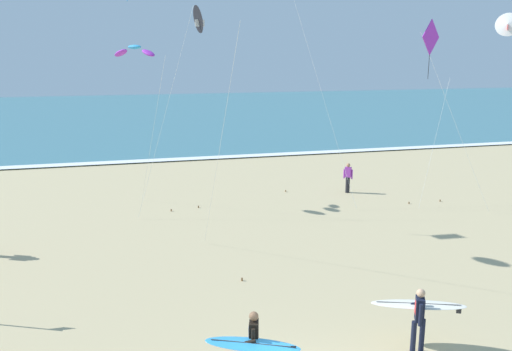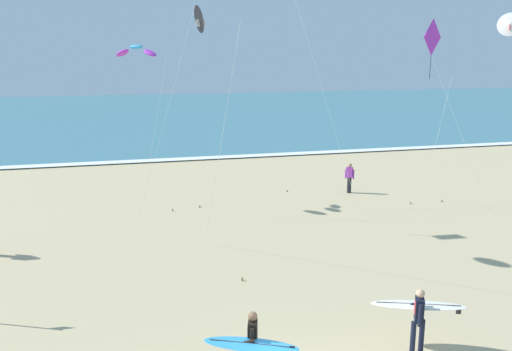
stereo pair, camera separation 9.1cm
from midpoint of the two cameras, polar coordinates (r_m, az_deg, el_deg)
name	(u,v)px [view 2 (the right image)]	position (r m, az deg, el deg)	size (l,w,h in m)	color
ocean_water	(150,113)	(66.31, -11.25, 6.55)	(160.00, 60.00, 0.08)	teal
shoreline_foam	(175,159)	(36.99, -8.62, 1.74)	(160.00, 1.07, 0.01)	white
surfer_lead	(252,343)	(12.17, -0.19, -17.55)	(2.15, 1.20, 1.71)	black
surfer_third	(418,311)	(14.05, 17.19, -13.73)	(2.31, 1.48, 1.71)	black
kite_arc_cobalt_far	(136,51)	(26.36, -12.60, 12.86)	(2.32, 3.16, 7.60)	purple
kite_diamond_violet_high	(433,41)	(25.12, 18.51, 13.48)	(2.60, 1.58, 8.67)	purple
kite_delta_charcoal_low	(201,21)	(19.64, -5.80, 16.19)	(0.87, 4.28, 8.89)	black
kite_delta_ivory_distant	(509,25)	(25.81, 25.63, 14.33)	(3.27, 2.92, 8.94)	white
bystander_purple_top	(349,178)	(28.42, 10.08, -0.24)	(0.41, 0.34, 1.59)	black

